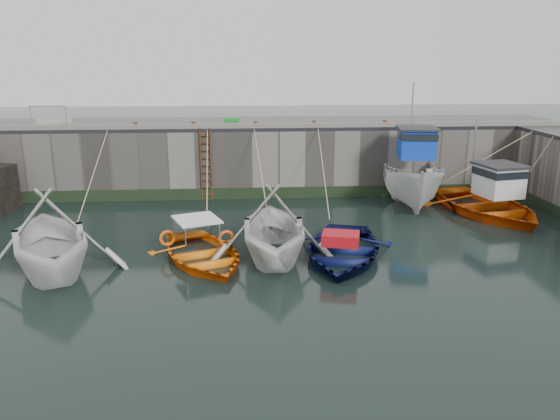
{
  "coord_description": "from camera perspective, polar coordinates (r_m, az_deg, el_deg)",
  "views": [
    {
      "loc": [
        -0.46,
        -13.9,
        6.12
      ],
      "look_at": [
        0.81,
        3.68,
        1.2
      ],
      "focal_mm": 35.0,
      "sensor_mm": 36.0,
      "label": 1
    }
  ],
  "objects": [
    {
      "name": "ground",
      "position": [
        15.19,
        -2.09,
        -8.17
      ],
      "size": [
        120.0,
        120.0,
        0.0
      ],
      "primitive_type": "plane",
      "color": "black",
      "rests_on": "ground"
    },
    {
      "name": "quay_back",
      "position": [
        26.8,
        -3.11,
        5.66
      ],
      "size": [
        30.0,
        5.0,
        3.0
      ],
      "primitive_type": "cube",
      "color": "slate",
      "rests_on": "ground"
    },
    {
      "name": "road_back",
      "position": [
        26.58,
        -3.16,
        9.01
      ],
      "size": [
        30.0,
        5.0,
        0.16
      ],
      "primitive_type": "cube",
      "color": "black",
      "rests_on": "quay_back"
    },
    {
      "name": "kerb_back",
      "position": [
        24.22,
        -3.06,
        8.8
      ],
      "size": [
        30.0,
        0.3,
        0.2
      ],
      "primitive_type": "cube",
      "color": "slate",
      "rests_on": "road_back"
    },
    {
      "name": "algae_back",
      "position": [
        24.57,
        -2.95,
        1.76
      ],
      "size": [
        30.0,
        0.08,
        0.5
      ],
      "primitive_type": "cube",
      "color": "black",
      "rests_on": "ground"
    },
    {
      "name": "ladder",
      "position": [
        24.29,
        -7.73,
        4.72
      ],
      "size": [
        0.51,
        0.08,
        3.2
      ],
      "color": "#3F1E0F",
      "rests_on": "ground"
    },
    {
      "name": "boat_near_white",
      "position": [
        17.64,
        -22.69,
        -5.97
      ],
      "size": [
        6.24,
        6.64,
        2.79
      ],
      "primitive_type": "imported",
      "rotation": [
        0.0,
        0.0,
        0.39
      ],
      "color": "silver",
      "rests_on": "ground"
    },
    {
      "name": "boat_near_white_rope",
      "position": [
        22.57,
        -18.5,
        -0.96
      ],
      "size": [
        0.04,
        6.41,
        3.1
      ],
      "primitive_type": null,
      "color": "tan",
      "rests_on": "ground"
    },
    {
      "name": "boat_near_blue",
      "position": [
        17.35,
        -8.05,
        -5.22
      ],
      "size": [
        4.57,
        5.3,
        0.92
      ],
      "primitive_type": "imported",
      "rotation": [
        0.0,
        0.0,
        0.36
      ],
      "color": "orange",
      "rests_on": "ground"
    },
    {
      "name": "boat_near_blue_rope",
      "position": [
        22.19,
        -7.22,
        -0.54
      ],
      "size": [
        0.04,
        5.83,
        3.1
      ],
      "primitive_type": null,
      "color": "tan",
      "rests_on": "ground"
    },
    {
      "name": "boat_near_blacktrim",
      "position": [
        17.41,
        -0.77,
        -4.99
      ],
      "size": [
        4.34,
        5.02,
        2.64
      ],
      "primitive_type": "imported",
      "rotation": [
        0.0,
        0.0,
        -0.0
      ],
      "color": "silver",
      "rests_on": "ground"
    },
    {
      "name": "boat_near_blacktrim_rope",
      "position": [
        22.21,
        -1.54,
        -0.4
      ],
      "size": [
        0.04,
        5.75,
        3.1
      ],
      "primitive_type": null,
      "color": "tan",
      "rests_on": "ground"
    },
    {
      "name": "boat_near_navy",
      "position": [
        17.56,
        6.47,
        -4.9
      ],
      "size": [
        4.61,
        5.61,
        1.01
      ],
      "primitive_type": "imported",
      "rotation": [
        0.0,
        0.0,
        -0.26
      ],
      "color": "#0A103F",
      "rests_on": "ground"
    },
    {
      "name": "boat_near_navy_rope",
      "position": [
        22.36,
        4.11,
        -0.32
      ],
      "size": [
        0.04,
        5.85,
        3.1
      ],
      "primitive_type": null,
      "color": "tan",
      "rests_on": "ground"
    },
    {
      "name": "boat_far_white",
      "position": [
        24.38,
        13.63,
        3.11
      ],
      "size": [
        3.32,
        6.59,
        5.43
      ],
      "rotation": [
        0.0,
        0.0,
        -0.16
      ],
      "color": "silver",
      "rests_on": "ground"
    },
    {
      "name": "boat_far_orange",
      "position": [
        23.7,
        20.88,
        0.58
      ],
      "size": [
        5.27,
        6.61,
        4.23
      ],
      "rotation": [
        0.0,
        0.0,
        0.19
      ],
      "color": "#EE5B0C",
      "rests_on": "ground"
    },
    {
      "name": "fish_crate",
      "position": [
        25.63,
        -5.06,
        9.24
      ],
      "size": [
        0.68,
        0.45,
        0.29
      ],
      "primitive_type": "cube",
      "rotation": [
        0.0,
        0.0,
        -0.06
      ],
      "color": "#1A9227",
      "rests_on": "road_back"
    },
    {
      "name": "railing",
      "position": [
        26.62,
        -22.52,
        8.49
      ],
      "size": [
        1.6,
        1.05,
        1.0
      ],
      "color": "#A5A8AD",
      "rests_on": "road_back"
    },
    {
      "name": "bollard_a",
      "position": [
        24.73,
        -14.86,
        8.54
      ],
      "size": [
        0.18,
        0.18,
        0.28
      ],
      "primitive_type": "cylinder",
      "color": "#3F1E0F",
      "rests_on": "road_back"
    },
    {
      "name": "bollard_b",
      "position": [
        24.4,
        -9.02,
        8.78
      ],
      "size": [
        0.18,
        0.18,
        0.28
      ],
      "primitive_type": "cylinder",
      "color": "#3F1E0F",
      "rests_on": "road_back"
    },
    {
      "name": "bollard_c",
      "position": [
        24.32,
        -2.59,
        8.93
      ],
      "size": [
        0.18,
        0.18,
        0.28
      ],
      "primitive_type": "cylinder",
      "color": "#3F1E0F",
      "rests_on": "road_back"
    },
    {
      "name": "bollard_d",
      "position": [
        24.53,
        3.57,
        8.97
      ],
      "size": [
        0.18,
        0.18,
        0.28
      ],
      "primitive_type": "cylinder",
      "color": "#3F1E0F",
      "rests_on": "road_back"
    },
    {
      "name": "bollard_e",
      "position": [
        25.15,
        10.9,
        8.89
      ],
      "size": [
        0.18,
        0.18,
        0.28
      ],
      "primitive_type": "cylinder",
      "color": "#3F1E0F",
      "rests_on": "road_back"
    }
  ]
}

